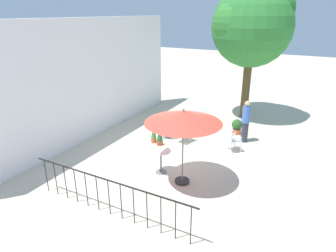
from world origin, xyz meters
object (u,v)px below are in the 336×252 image
at_px(patio_chair_1, 184,129).
at_px(potted_plant_1, 164,120).
at_px(cafe_table_1, 167,126).
at_px(potted_plant_2, 160,136).
at_px(shade_tree, 251,26).
at_px(patio_umbrella_0, 183,118).
at_px(potted_plant_3, 237,126).
at_px(patio_chair_0, 231,137).
at_px(cafe_table_0, 161,157).
at_px(patio_chair_2, 201,117).
at_px(potted_plant_0, 154,134).
at_px(standing_person, 246,121).

relative_size(patio_chair_1, potted_plant_1, 1.19).
height_order(cafe_table_1, potted_plant_2, potted_plant_2).
height_order(shade_tree, patio_umbrella_0, shade_tree).
distance_m(shade_tree, potted_plant_3, 4.57).
height_order(potted_plant_2, potted_plant_3, potted_plant_2).
xyz_separation_m(patio_chair_0, potted_plant_3, (1.74, 0.27, -0.22)).
height_order(cafe_table_0, patio_chair_0, patio_chair_0).
bearing_deg(patio_chair_2, patio_chair_0, -130.09).
xyz_separation_m(shade_tree, potted_plant_1, (-3.33, 2.62, -3.81)).
height_order(cafe_table_1, potted_plant_3, cafe_table_1).
bearing_deg(patio_chair_2, shade_tree, -25.33).
bearing_deg(cafe_table_0, potted_plant_0, 36.31).
bearing_deg(potted_plant_3, cafe_table_1, 125.89).
distance_m(patio_chair_1, potted_plant_0, 1.20).
bearing_deg(cafe_table_1, shade_tree, -26.61).
bearing_deg(patio_chair_1, cafe_table_0, -171.24).
bearing_deg(cafe_table_0, potted_plant_1, 27.17).
relative_size(patio_umbrella_0, potted_plant_2, 2.96).
distance_m(patio_umbrella_0, patio_chair_2, 4.75).
bearing_deg(standing_person, potted_plant_1, 94.90).
distance_m(cafe_table_1, potted_plant_2, 0.77).
relative_size(patio_chair_0, potted_plant_1, 1.18).
bearing_deg(cafe_table_1, patio_chair_2, -28.65).
distance_m(patio_umbrella_0, patio_chair_0, 3.25).
bearing_deg(patio_chair_0, cafe_table_1, 90.24).
relative_size(shade_tree, patio_chair_0, 6.20).
xyz_separation_m(patio_umbrella_0, cafe_table_0, (0.22, 0.86, -1.55)).
bearing_deg(potted_plant_1, potted_plant_3, -72.21).
bearing_deg(cafe_table_0, patio_chair_0, -30.52).
distance_m(patio_umbrella_0, potted_plant_1, 4.72).
bearing_deg(patio_chair_1, patio_chair_0, -88.30).
height_order(patio_chair_0, potted_plant_0, patio_chair_0).
relative_size(shade_tree, potted_plant_2, 7.61).
bearing_deg(patio_chair_2, patio_umbrella_0, -164.81).
distance_m(potted_plant_2, standing_person, 3.39).
bearing_deg(potted_plant_3, patio_chair_1, 137.65).
relative_size(patio_chair_2, potted_plant_2, 1.23).
bearing_deg(potted_plant_1, cafe_table_0, -152.83).
distance_m(cafe_table_1, patio_chair_0, 2.69).
distance_m(cafe_table_0, cafe_table_1, 2.81).
relative_size(patio_umbrella_0, patio_chair_0, 2.41).
height_order(shade_tree, standing_person, shade_tree).
distance_m(cafe_table_0, potted_plant_1, 3.77).
bearing_deg(potted_plant_1, standing_person, -85.10).
distance_m(patio_umbrella_0, patio_chair_1, 3.38).
bearing_deg(patio_chair_0, standing_person, -11.46).
bearing_deg(patio_umbrella_0, patio_chair_0, -13.23).
relative_size(shade_tree, potted_plant_0, 8.27).
xyz_separation_m(shade_tree, potted_plant_2, (-4.88, 1.96, -3.84)).
relative_size(cafe_table_1, potted_plant_3, 1.11).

